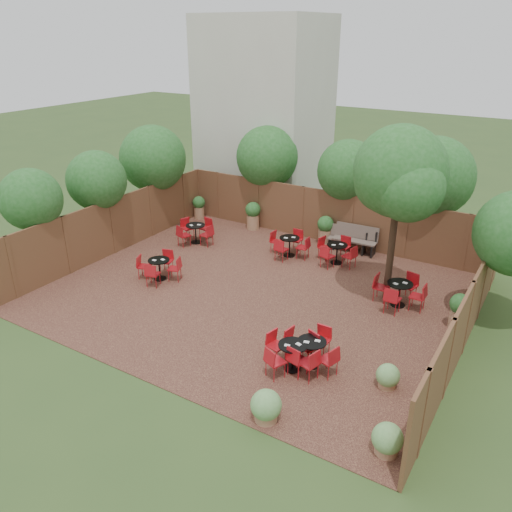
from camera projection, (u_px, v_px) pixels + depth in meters
The scene contains 13 objects.
ground at pixel (256, 294), 15.81m from camera, with size 80.00×80.00×0.00m, color #354F23.
courtyard_paving at pixel (256, 293), 15.80m from camera, with size 12.00×10.00×0.02m, color black.
fence_back at pixel (326, 216), 19.30m from camera, with size 12.00×0.08×2.00m, color brown.
fence_left at pixel (112, 227), 18.28m from camera, with size 0.08×10.00×2.00m, color brown.
fence_right at pixel (467, 318), 12.53m from camera, with size 0.08×10.00×2.00m, color brown.
neighbour_building at pixel (264, 114), 22.58m from camera, with size 5.00×4.00×8.00m, color beige.
overhang_foliage at pixel (279, 175), 18.07m from camera, with size 15.61×10.64×2.75m.
courtyard_tree at pixel (399, 177), 14.02m from camera, with size 2.72×2.62×5.15m.
park_bench_left at pixel (348, 238), 18.70m from camera, with size 1.45×0.59×0.87m.
park_bench_right at pixel (355, 238), 18.56m from camera, with size 1.60×0.60×0.98m.
bistro_tables at pixel (281, 277), 15.92m from camera, with size 9.49×7.60×0.83m.
planters at pixel (296, 233), 18.90m from camera, with size 11.84×4.13×1.11m.
low_shrubs at pixel (336, 409), 10.52m from camera, with size 3.04×2.95×0.71m.
Camera 1 is at (7.31, -11.92, 7.45)m, focal length 36.24 mm.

